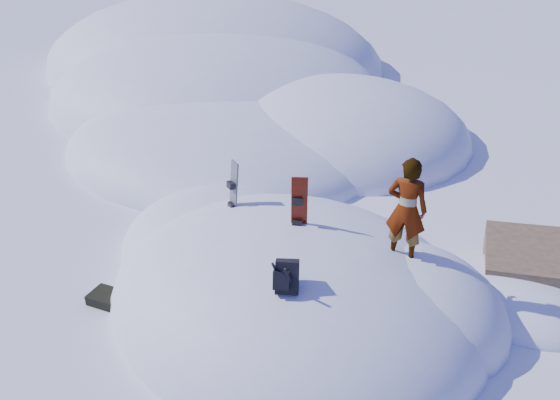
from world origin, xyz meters
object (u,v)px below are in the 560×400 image
Objects in this scene: snowboard_dark at (233,197)px; backpack at (286,277)px; person at (407,210)px; snowboard_red at (299,215)px.

backpack is (2.38, -1.56, 0.07)m from snowboard_dark.
snowboard_red is at bearing 4.72° from person.
snowboard_red is 1.02× the size of snowboard_dark.
person is at bearing 32.74° from snowboard_dark.
person is (0.90, 2.02, 0.53)m from backpack.
backpack is at bearing -8.43° from snowboard_dark.
snowboard_dark is 3.36m from person.
person reaches higher than snowboard_red.
snowboard_dark is at bearing -5.14° from person.
snowboard_red is 1.68m from backpack.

